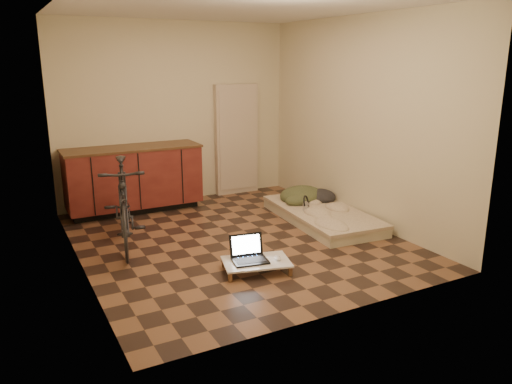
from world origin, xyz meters
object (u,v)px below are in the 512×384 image
bicycle (123,200)px  lap_desk (256,262)px  futon (322,215)px  laptop (249,255)px

bicycle → lap_desk: (0.98, -1.32, -0.45)m
bicycle → futon: bicycle is taller
futon → lap_desk: bearing=-141.6°
bicycle → futon: bearing=6.0°
futon → laptop: (-1.57, -0.95, 0.08)m
bicycle → futon: size_ratio=0.89×
futon → laptop: size_ratio=4.80×
bicycle → laptop: bearing=-40.7°
lap_desk → laptop: bearing=144.2°
bicycle → lap_desk: size_ratio=2.25×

